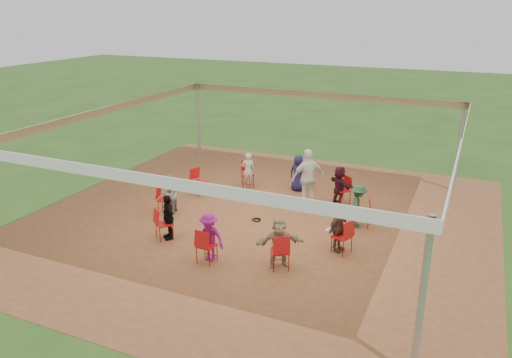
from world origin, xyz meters
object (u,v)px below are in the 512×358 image
at_px(chair_0, 342,236).
at_px(person_seated_7, 209,237).
at_px(chair_3, 299,177).
at_px(chair_4, 248,174).
at_px(person_seated_8, 279,242).
at_px(laptop, 333,228).
at_px(chair_5, 199,182).
at_px(chair_8, 207,246).
at_px(chair_7, 164,224).
at_px(person_seated_3, 298,173).
at_px(chair_9, 280,251).
at_px(person_seated_5, 169,194).
at_px(person_seated_2, 340,185).
at_px(person_seated_1, 358,206).
at_px(person_seated_0, 338,229).
at_px(person_seated_4, 248,170).
at_px(person_seated_6, 168,217).
at_px(standing_person, 308,178).
at_px(chair_6, 166,199).
at_px(cable_coil, 257,220).
at_px(chair_2, 342,190).
at_px(chair_1, 362,212).

bearing_deg(chair_0, person_seated_7, 142.34).
xyz_separation_m(chair_3, chair_4, (-1.73, -0.46, 0.00)).
bearing_deg(person_seated_8, laptop, 23.33).
relative_size(chair_5, chair_8, 1.00).
height_order(chair_5, chair_7, same).
bearing_deg(chair_7, person_seated_3, 107.61).
relative_size(chair_9, person_seated_5, 0.72).
bearing_deg(person_seated_2, person_seated_1, 162.00).
distance_m(chair_7, person_seated_0, 4.60).
relative_size(chair_3, person_seated_3, 0.72).
bearing_deg(person_seated_4, person_seated_2, 144.00).
height_order(chair_8, laptop, chair_8).
bearing_deg(person_seated_3, chair_7, 71.61).
xyz_separation_m(chair_3, person_seated_1, (2.53, -2.19, 0.18)).
distance_m(person_seated_6, person_seated_7, 1.72).
xyz_separation_m(chair_9, person_seated_3, (-1.41, 5.22, 0.18)).
bearing_deg(person_seated_5, person_seated_0, 72.00).
height_order(person_seated_2, standing_person, standing_person).
xyz_separation_m(chair_6, chair_9, (4.38, -1.70, 0.00)).
xyz_separation_m(chair_0, person_seated_6, (-4.46, -1.10, 0.18)).
relative_size(person_seated_4, standing_person, 0.68).
relative_size(chair_0, person_seated_0, 0.72).
bearing_deg(chair_6, chair_4, 144.00).
relative_size(chair_9, laptop, 2.38).
xyz_separation_m(standing_person, cable_coil, (-0.97, -1.76, -0.90)).
bearing_deg(cable_coil, person_seated_5, -167.03).
distance_m(chair_3, person_seated_2, 1.77).
relative_size(chair_0, cable_coil, 2.59).
xyz_separation_m(chair_8, laptop, (2.60, 1.95, 0.14)).
bearing_deg(chair_2, chair_3, 18.00).
distance_m(chair_1, person_seated_1, 0.21).
relative_size(person_seated_3, person_seated_5, 1.00).
relative_size(chair_2, chair_9, 1.00).
distance_m(chair_1, laptop, 1.73).
height_order(chair_4, person_seated_1, person_seated_1).
xyz_separation_m(chair_4, chair_9, (3.14, -4.88, 0.00)).
bearing_deg(person_seated_8, person_seated_4, 90.00).
bearing_deg(chair_8, laptop, 40.05).
xyz_separation_m(person_seated_1, person_seated_8, (-1.19, -3.05, 0.00)).
bearing_deg(person_seated_7, person_seated_1, 54.00).
relative_size(chair_2, person_seated_0, 0.72).
xyz_separation_m(chair_3, person_seated_6, (-1.92, -5.05, 0.18)).
relative_size(chair_0, person_seated_2, 0.72).
height_order(chair_2, chair_3, same).
bearing_deg(chair_0, cable_coil, 92.58).
distance_m(chair_0, person_seated_6, 4.60).
relative_size(chair_5, cable_coil, 2.59).
distance_m(chair_7, person_seated_8, 3.35).
bearing_deg(chair_5, chair_2, 126.00).
height_order(chair_3, person_seated_2, person_seated_2).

